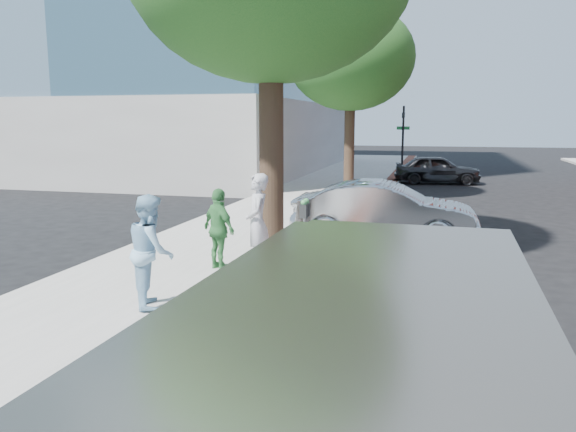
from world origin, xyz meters
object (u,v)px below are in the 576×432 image
(person_gray, at_px, (257,223))
(sedan_silver, at_px, (385,211))
(person_officer, at_px, (151,251))
(bg_car, at_px, (437,169))
(van, at_px, (374,393))
(person_green, at_px, (219,229))
(parking_meter, at_px, (305,222))

(person_gray, distance_m, sedan_silver, 4.61)
(person_officer, bearing_deg, bg_car, -40.96)
(van, bearing_deg, person_green, 121.72)
(person_officer, distance_m, van, 5.47)
(person_officer, bearing_deg, person_green, -34.17)
(person_gray, bearing_deg, sedan_silver, 134.84)
(parking_meter, relative_size, person_gray, 0.79)
(bg_car, bearing_deg, parking_meter, 167.80)
(bg_car, bearing_deg, van, 173.91)
(sedan_silver, height_order, van, van)
(parking_meter, distance_m, bg_car, 18.48)
(person_officer, relative_size, sedan_silver, 0.38)
(sedan_silver, bearing_deg, bg_car, -6.40)
(parking_meter, height_order, bg_car, parking_meter)
(parking_meter, xyz_separation_m, sedan_silver, (0.99, 4.48, -0.46))
(parking_meter, height_order, sedan_silver, parking_meter)
(person_officer, relative_size, bg_car, 0.43)
(person_officer, relative_size, person_green, 1.11)
(person_gray, height_order, bg_car, person_gray)
(person_green, bearing_deg, person_officer, 119.69)
(parking_meter, bearing_deg, van, -72.24)
(parking_meter, distance_m, van, 6.19)
(person_officer, xyz_separation_m, sedan_silver, (2.94, 6.48, -0.28))
(parking_meter, bearing_deg, person_officer, -134.30)
(parking_meter, xyz_separation_m, person_officer, (-1.95, -2.00, -0.18))
(person_green, height_order, bg_car, person_green)
(sedan_silver, xyz_separation_m, van, (0.89, -10.38, 0.38))
(parking_meter, relative_size, sedan_silver, 0.33)
(person_officer, xyz_separation_m, van, (3.84, -3.90, 0.10))
(sedan_silver, bearing_deg, person_officer, 154.14)
(person_gray, distance_m, van, 6.87)
(sedan_silver, distance_m, bg_car, 13.92)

